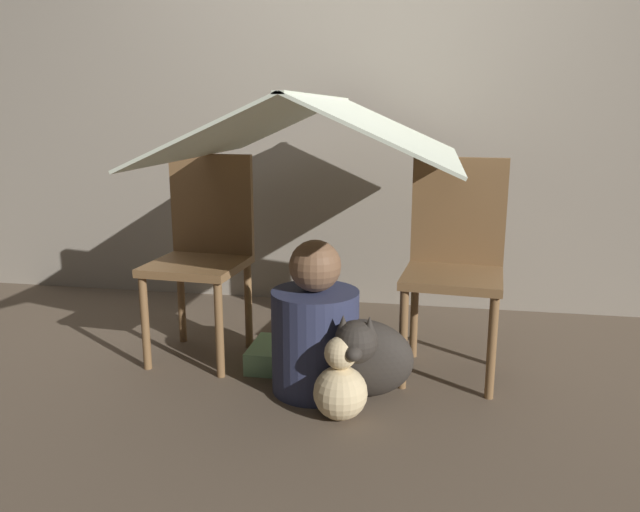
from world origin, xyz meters
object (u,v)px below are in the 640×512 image
object	(u,v)px
chair_left	(203,247)
chair_right	(455,258)
person_front	(315,330)
dog	(360,355)

from	to	relation	value
chair_left	chair_right	size ratio (longest dim) A/B	1.00
person_front	dog	bearing A→B (deg)	-14.55
chair_left	person_front	distance (m)	0.71
chair_left	person_front	bearing A→B (deg)	-24.33
chair_right	person_front	size ratio (longest dim) A/B	1.47
chair_right	person_front	bearing A→B (deg)	-144.89
chair_left	chair_right	distance (m)	1.14
chair_right	dog	xyz separation A→B (m)	(-0.36, -0.36, -0.33)
chair_right	dog	world-z (taller)	chair_right
dog	chair_right	bearing A→B (deg)	45.06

